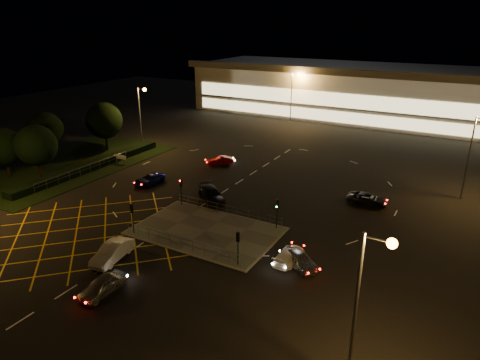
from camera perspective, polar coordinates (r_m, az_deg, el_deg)
The scene contains 26 objects.
ground at distance 46.37m, azimuth -5.24°, elevation -5.28°, with size 180.00×180.00×0.00m, color black.
pedestrian_island at distance 43.86m, azimuth -4.54°, elevation -6.78°, with size 14.00×9.00×0.12m, color #4C4944.
grass_verge at distance 68.71m, azimuth -21.98°, elevation 2.05°, with size 18.00×30.00×0.08m, color black.
hedge at distance 64.87m, azimuth -19.21°, elevation 1.79°, with size 2.00×26.00×1.00m, color black.
supermarket at distance 100.16m, azimuth 15.41°, elevation 11.41°, with size 72.00×26.50×10.50m.
streetlight_se at distance 24.61m, azimuth 16.45°, elevation -14.08°, with size 1.78×0.56×10.03m.
streetlight_nw at distance 71.87m, azimuth -13.00°, elevation 9.21°, with size 1.78×0.56×10.03m.
streetlight_ne at distance 55.84m, azimuth 28.85°, elevation 3.91°, with size 1.78×0.56×10.03m.
streetlight_far_left at distance 89.77m, azimuth 7.14°, elevation 11.78°, with size 1.78×0.56×10.03m.
signal_sw at distance 43.53m, azimuth -14.18°, elevation -4.23°, with size 0.28×0.30×3.15m.
signal_se at distance 36.98m, azimuth -0.26°, elevation -8.22°, with size 0.28×0.30×3.15m.
signal_nw at distance 49.07m, azimuth -7.88°, elevation -0.87°, with size 0.28×0.30×3.15m.
signal_ne at distance 43.37m, azimuth 4.96°, elevation -3.73°, with size 0.28×0.30×3.15m.
tree_a at distance 64.81m, azimuth -29.01°, elevation 3.85°, with size 5.04×5.04×6.86m.
tree_b at distance 70.63m, azimuth -24.56°, elevation 6.06°, with size 5.40×5.40×7.35m.
tree_c at distance 72.48m, azimuth -17.65°, elevation 7.55°, with size 5.76×5.76×7.84m.
tree_d at distance 80.97m, azimuth -17.49°, elevation 8.20°, with size 4.68×4.68×6.37m.
tree_e at distance 62.51m, azimuth -25.55°, elevation 4.19°, with size 5.40×5.40×7.35m.
car_near_silver at distance 36.05m, azimuth -17.93°, elevation -13.28°, with size 1.66×4.13×1.41m, color #9FA1A6.
car_queue_white at distance 40.28m, azimuth -16.69°, elevation -9.18°, with size 1.64×4.70×1.55m, color silver.
car_left_blue at distance 57.01m, azimuth -12.02°, elevation 0.09°, with size 2.06×4.47×1.24m, color #0E0C4C.
car_far_dkgrey at distance 50.70m, azimuth -3.84°, elevation -1.94°, with size 2.17×5.33×1.55m, color black.
car_right_silver at distance 38.04m, azimuth 7.88°, elevation -10.44°, with size 1.67×4.14×1.41m, color #98999E.
car_circ_red at distance 63.34m, azimuth -2.67°, elevation 2.62°, with size 1.29×3.69×1.22m, color maroon.
car_east_grey at distance 51.86m, azimuth 16.64°, elevation -2.43°, with size 2.13×4.62×1.28m, color black.
car_approach_white at distance 38.74m, azimuth 6.52°, elevation -9.91°, with size 1.72×4.22×1.22m, color white.
Camera 1 is at (23.98, -34.14, 20.26)m, focal length 32.00 mm.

